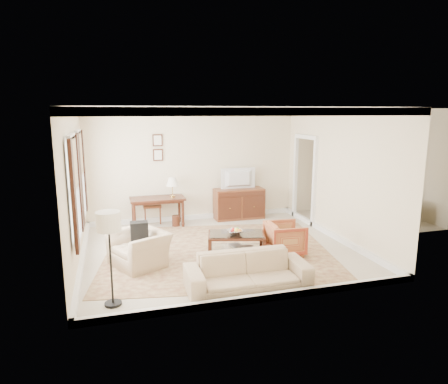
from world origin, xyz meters
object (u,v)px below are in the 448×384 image
writing_desk (157,202)px  club_armchair (139,243)px  sideboard (239,204)px  coffee_table (236,238)px  sofa (248,266)px  striped_armchair (285,237)px  tv (239,172)px

writing_desk → club_armchair: (-0.64, -2.53, -0.18)m
writing_desk → sideboard: sideboard is taller
coffee_table → sideboard: bearing=70.8°
writing_desk → sofa: 4.17m
sideboard → striped_armchair: 2.89m
writing_desk → tv: bearing=3.4°
club_armchair → sofa: size_ratio=0.50×
coffee_table → sofa: size_ratio=0.62×
coffee_table → club_armchair: bearing=179.3°
club_armchair → tv: bearing=106.3°
sofa → sideboard: bearing=74.9°
sideboard → coffee_table: 2.86m
sideboard → club_armchair: club_armchair is taller
coffee_table → writing_desk: bearing=116.1°
writing_desk → sofa: bearing=-76.7°
writing_desk → club_armchair: size_ratio=1.34×
coffee_table → club_armchair: size_ratio=1.24×
sideboard → club_armchair: (-2.82, -2.68, 0.03)m
striped_armchair → coffee_table: bearing=83.0°
sofa → tv: bearing=74.8°
striped_armchair → sideboard: bearing=4.5°
writing_desk → striped_armchair: bearing=-51.0°
tv → coffee_table: size_ratio=0.72×
tv → club_armchair: bearing=43.3°
writing_desk → coffee_table: size_ratio=1.08×
sideboard → sofa: (-1.23, -4.20, -0.02)m
writing_desk → sideboard: bearing=3.9°
striped_armchair → tv: bearing=4.5°
tv → sofa: size_ratio=0.45×
writing_desk → sofa: size_ratio=0.67×
sideboard → coffee_table: bearing=-109.2°
tv → club_armchair: 3.97m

